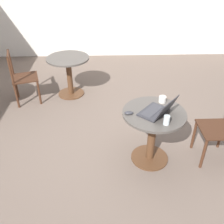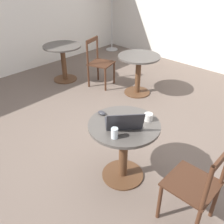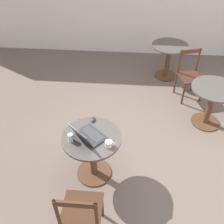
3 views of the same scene
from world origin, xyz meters
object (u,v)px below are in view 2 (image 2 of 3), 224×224
cafe_table_mid (138,67)px  cafe_table_far (63,56)px  drinking_glass (115,133)px  chair_mid_back (99,63)px  cafe_table_near (124,140)px  chair_near_front (196,186)px  mouse (102,113)px  mug (148,117)px  laptop (124,122)px

cafe_table_mid → cafe_table_far: bearing=110.8°
drinking_glass → chair_mid_back: bearing=49.2°
cafe_table_near → chair_near_front: chair_near_front is taller
mouse → mug: size_ratio=0.82×
mug → drinking_glass: bearing=173.5°
chair_near_front → chair_mid_back: size_ratio=1.00×
drinking_glass → cafe_table_near: bearing=19.5°
cafe_table_near → mug: size_ratio=6.04×
mug → chair_near_front: bearing=-107.5°
cafe_table_mid → laptop: (-1.79, -1.21, 0.26)m
laptop → mouse: size_ratio=4.75×
mouse → drinking_glass: (-0.21, -0.38, 0.04)m
mouse → drinking_glass: 0.43m
cafe_table_near → chair_near_front: (0.00, -0.83, -0.05)m
chair_mid_back → chair_near_front: bearing=-118.7°
cafe_table_far → laptop: laptop is taller
mouse → chair_mid_back: bearing=46.9°
mug → cafe_table_far: bearing=70.6°
cafe_table_mid → laptop: size_ratio=1.55×
cafe_table_near → laptop: bearing=-148.3°
cafe_table_mid → drinking_glass: 2.37m
chair_near_front → drinking_glass: 0.85m
laptop → drinking_glass: 0.20m
chair_near_front → mouse: bearing=91.3°
laptop → mug: 0.28m
laptop → mug: size_ratio=3.90×
cafe_table_near → drinking_glass: size_ratio=7.11×
cafe_table_mid → chair_near_front: chair_near_front is taller
cafe_table_mid → laptop: 2.17m
cafe_table_near → mug: 0.36m
mouse → chair_near_front: bearing=-88.7°
chair_near_front → chair_mid_back: 3.17m
cafe_table_near → drinking_glass: drinking_glass is taller
cafe_table_near → chair_mid_back: size_ratio=0.82×
chair_near_front → mouse: size_ratio=8.98×
cafe_table_near → mug: mug is taller
chair_near_front → drinking_glass: chair_near_front is taller
cafe_table_mid → mug: size_ratio=6.04×
mug → drinking_glass: drinking_glass is taller
cafe_table_near → cafe_table_far: (1.20, 2.64, 0.00)m
cafe_table_mid → mouse: bearing=-153.4°
cafe_table_far → chair_mid_back: bearing=-64.9°
chair_mid_back → drinking_glass: bearing=-130.8°
mug → drinking_glass: 0.46m
cafe_table_mid → laptop: laptop is taller
cafe_table_far → drinking_glass: bearing=-117.8°
cafe_table_mid → chair_near_front: bearing=-130.9°
cafe_table_near → chair_mid_back: bearing=52.0°
cafe_table_mid → chair_mid_back: chair_mid_back is taller
cafe_table_mid → chair_near_front: (-1.75, -2.02, -0.05)m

